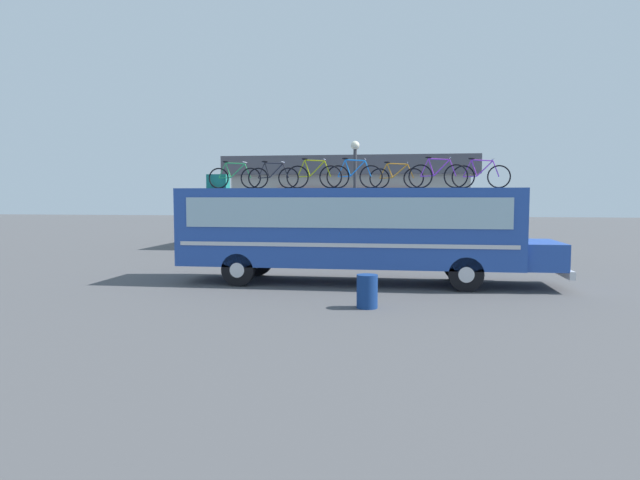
{
  "coord_description": "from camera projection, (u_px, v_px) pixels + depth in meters",
  "views": [
    {
      "loc": [
        1.76,
        -17.7,
        2.76
      ],
      "look_at": [
        -0.88,
        0.0,
        1.36
      ],
      "focal_mm": 31.46,
      "sensor_mm": 36.0,
      "label": 1
    }
  ],
  "objects": [
    {
      "name": "rooftop_bicycle_6",
      "position": [
        438.0,
        175.0,
        17.26
      ],
      "size": [
        1.82,
        0.44,
        0.98
      ],
      "color": "black",
      "rests_on": "bus"
    },
    {
      "name": "street_lamp",
      "position": [
        355.0,
        186.0,
        22.85
      ],
      "size": [
        0.35,
        0.35,
        5.0
      ],
      "color": "#38383D",
      "rests_on": "ground"
    },
    {
      "name": "ground_plane",
      "position": [
        347.0,
        283.0,
        17.92
      ],
      "size": [
        120.0,
        120.0,
        0.0
      ],
      "primitive_type": "plane",
      "color": "#4C4C4F"
    },
    {
      "name": "rooftop_bicycle_7",
      "position": [
        481.0,
        176.0,
        17.39
      ],
      "size": [
        1.8,
        0.44,
        0.95
      ],
      "color": "black",
      "rests_on": "bus"
    },
    {
      "name": "rooftop_bicycle_2",
      "position": [
        273.0,
        177.0,
        17.85
      ],
      "size": [
        1.66,
        0.44,
        0.89
      ],
      "color": "black",
      "rests_on": "bus"
    },
    {
      "name": "roadside_building",
      "position": [
        353.0,
        202.0,
        31.01
      ],
      "size": [
        12.93,
        6.66,
        4.8
      ],
      "color": "#9E9E99",
      "rests_on": "ground"
    },
    {
      "name": "luggage_bag_1",
      "position": [
        218.0,
        182.0,
        18.47
      ],
      "size": [
        0.67,
        0.43,
        0.47
      ],
      "primitive_type": "cube",
      "color": "#1E7F66",
      "rests_on": "bus"
    },
    {
      "name": "rooftop_bicycle_4",
      "position": [
        354.0,
        176.0,
        17.59
      ],
      "size": [
        1.78,
        0.44,
        0.97
      ],
      "color": "black",
      "rests_on": "bus"
    },
    {
      "name": "trash_bin",
      "position": [
        367.0,
        291.0,
        13.83
      ],
      "size": [
        0.52,
        0.52,
        0.83
      ],
      "primitive_type": "cylinder",
      "color": "navy",
      "rests_on": "ground"
    },
    {
      "name": "rooftop_bicycle_1",
      "position": [
        234.0,
        177.0,
        18.05
      ],
      "size": [
        1.75,
        0.44,
        0.9
      ],
      "color": "black",
      "rests_on": "bus"
    },
    {
      "name": "bus",
      "position": [
        354.0,
        228.0,
        17.76
      ],
      "size": [
        11.82,
        2.67,
        3.0
      ],
      "color": "#23479E",
      "rests_on": "ground"
    },
    {
      "name": "rooftop_bicycle_3",
      "position": [
        314.0,
        176.0,
        17.67
      ],
      "size": [
        1.79,
        0.44,
        0.97
      ],
      "color": "black",
      "rests_on": "bus"
    },
    {
      "name": "rooftop_bicycle_5",
      "position": [
        396.0,
        177.0,
        17.78
      ],
      "size": [
        1.73,
        0.44,
        0.86
      ],
      "color": "black",
      "rests_on": "bus"
    }
  ]
}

